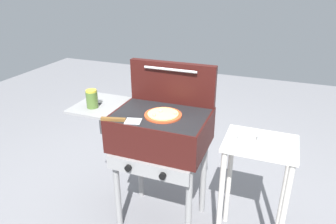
{
  "coord_description": "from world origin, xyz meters",
  "views": [
    {
      "loc": [
        0.72,
        -1.75,
        1.75
      ],
      "look_at": [
        0.05,
        0.0,
        0.92
      ],
      "focal_mm": 33.04,
      "sensor_mm": 36.0,
      "label": 1
    }
  ],
  "objects_px": {
    "prep_table": "(256,175)",
    "pizza_cheese": "(163,115)",
    "sauce_jar": "(92,99)",
    "topping_bowl_far": "(245,139)",
    "grill": "(159,133)",
    "spatula": "(121,120)",
    "topping_bowl_near": "(266,139)"
  },
  "relations": [
    {
      "from": "sauce_jar",
      "to": "prep_table",
      "type": "bearing_deg",
      "value": 3.51
    },
    {
      "from": "sauce_jar",
      "to": "topping_bowl_far",
      "type": "xyz_separation_m",
      "value": [
        1.06,
        0.04,
        -0.13
      ]
    },
    {
      "from": "spatula",
      "to": "prep_table",
      "type": "bearing_deg",
      "value": 13.11
    },
    {
      "from": "prep_table",
      "to": "topping_bowl_near",
      "type": "relative_size",
      "value": 7.36
    },
    {
      "from": "prep_table",
      "to": "pizza_cheese",
      "type": "bearing_deg",
      "value": -177.44
    },
    {
      "from": "pizza_cheese",
      "to": "sauce_jar",
      "type": "height_order",
      "value": "sauce_jar"
    },
    {
      "from": "topping_bowl_near",
      "to": "pizza_cheese",
      "type": "bearing_deg",
      "value": -176.63
    },
    {
      "from": "topping_bowl_near",
      "to": "topping_bowl_far",
      "type": "bearing_deg",
      "value": -161.7
    },
    {
      "from": "spatula",
      "to": "topping_bowl_near",
      "type": "xyz_separation_m",
      "value": [
        0.88,
        0.21,
        -0.07
      ]
    },
    {
      "from": "pizza_cheese",
      "to": "spatula",
      "type": "xyz_separation_m",
      "value": [
        -0.22,
        -0.17,
        -0.0
      ]
    },
    {
      "from": "sauce_jar",
      "to": "prep_table",
      "type": "relative_size",
      "value": 0.16
    },
    {
      "from": "sauce_jar",
      "to": "prep_table",
      "type": "height_order",
      "value": "sauce_jar"
    },
    {
      "from": "pizza_cheese",
      "to": "prep_table",
      "type": "xyz_separation_m",
      "value": [
        0.63,
        0.03,
        -0.33
      ]
    },
    {
      "from": "pizza_cheese",
      "to": "prep_table",
      "type": "distance_m",
      "value": 0.72
    },
    {
      "from": "prep_table",
      "to": "topping_bowl_near",
      "type": "xyz_separation_m",
      "value": [
        0.03,
        0.01,
        0.26
      ]
    },
    {
      "from": "topping_bowl_far",
      "to": "grill",
      "type": "bearing_deg",
      "value": 177.51
    },
    {
      "from": "sauce_jar",
      "to": "topping_bowl_far",
      "type": "bearing_deg",
      "value": 2.22
    },
    {
      "from": "grill",
      "to": "pizza_cheese",
      "type": "xyz_separation_m",
      "value": [
        0.04,
        -0.02,
        0.15
      ]
    },
    {
      "from": "grill",
      "to": "topping_bowl_far",
      "type": "height_order",
      "value": "grill"
    },
    {
      "from": "grill",
      "to": "prep_table",
      "type": "distance_m",
      "value": 0.7
    },
    {
      "from": "spatula",
      "to": "topping_bowl_near",
      "type": "height_order",
      "value": "spatula"
    },
    {
      "from": "spatula",
      "to": "pizza_cheese",
      "type": "bearing_deg",
      "value": 38.06
    },
    {
      "from": "grill",
      "to": "sauce_jar",
      "type": "bearing_deg",
      "value": -172.09
    },
    {
      "from": "prep_table",
      "to": "topping_bowl_far",
      "type": "xyz_separation_m",
      "value": [
        -0.09,
        -0.03,
        0.26
      ]
    },
    {
      "from": "pizza_cheese",
      "to": "prep_table",
      "type": "bearing_deg",
      "value": 2.56
    },
    {
      "from": "sauce_jar",
      "to": "spatula",
      "type": "relative_size",
      "value": 0.49
    },
    {
      "from": "spatula",
      "to": "topping_bowl_near",
      "type": "relative_size",
      "value": 2.4
    },
    {
      "from": "sauce_jar",
      "to": "topping_bowl_far",
      "type": "distance_m",
      "value": 1.06
    },
    {
      "from": "prep_table",
      "to": "topping_bowl_far",
      "type": "height_order",
      "value": "topping_bowl_far"
    },
    {
      "from": "grill",
      "to": "topping_bowl_near",
      "type": "bearing_deg",
      "value": 1.23
    },
    {
      "from": "pizza_cheese",
      "to": "topping_bowl_far",
      "type": "relative_size",
      "value": 2.63
    },
    {
      "from": "sauce_jar",
      "to": "pizza_cheese",
      "type": "bearing_deg",
      "value": 4.68
    }
  ]
}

